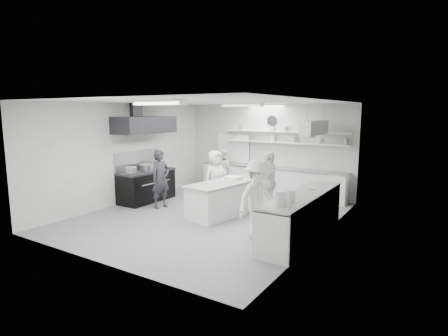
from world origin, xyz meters
The scene contains 27 objects.
floor centered at (0.00, 0.00, -0.01)m, with size 6.00×7.00×0.02m, color gray.
ceiling centered at (0.00, 0.00, 3.01)m, with size 6.00×7.00×0.02m, color white.
wall_back centered at (0.00, 3.50, 1.50)m, with size 6.00×0.04×3.00m, color silver.
wall_front centered at (0.00, -3.50, 1.50)m, with size 6.00×0.04×3.00m, color silver.
wall_left centered at (-3.00, 0.00, 1.50)m, with size 0.04×7.00×3.00m, color silver.
wall_right centered at (3.00, 0.00, 1.50)m, with size 0.04×7.00×3.00m, color silver.
stove centered at (-2.60, 0.40, 0.45)m, with size 0.80×1.80×0.90m, color black.
exhaust_hood centered at (-2.60, 0.40, 2.35)m, with size 0.85×2.00×0.50m, color #2C2C30.
back_counter centered at (0.30, 3.20, 0.46)m, with size 5.00×0.60×0.92m, color white.
shelf_lower centered at (0.70, 3.37, 1.75)m, with size 4.20×0.26×0.04m, color white.
shelf_upper centered at (0.70, 3.37, 2.10)m, with size 4.20×0.26×0.04m, color white.
pass_through_window centered at (-1.30, 3.48, 1.45)m, with size 1.30×0.04×1.00m, color black.
wall_clock centered at (0.20, 3.46, 2.45)m, with size 0.32×0.32×0.05m, color white.
right_counter centered at (2.65, -0.20, 0.47)m, with size 0.74×3.30×0.94m, color white.
pot_rack centered at (2.00, 2.40, 2.30)m, with size 0.30×1.60×0.40m, color #9FA0A2.
light_fixture_front centered at (0.00, -1.80, 2.94)m, with size 1.30×0.25×0.10m, color white.
light_fixture_rear centered at (0.00, 1.80, 2.94)m, with size 1.30×0.25×0.10m, color white.
prep_island centered at (0.25, 0.47, 0.42)m, with size 0.85×2.29×0.84m, color white.
stove_pot centered at (-2.60, 0.46, 1.02)m, with size 0.46×0.46×0.23m, color #9FA0A2.
cook_stove centered at (-1.69, 0.04, 0.84)m, with size 0.61×0.40×1.67m, color #26262C.
cook_back centered at (-1.29, 2.69, 0.76)m, with size 0.73×0.57×1.51m, color white.
cook_island_left centered at (-0.54, 1.13, 0.82)m, with size 0.80×0.52×1.63m, color white.
cook_island_right centered at (1.18, 1.20, 0.85)m, with size 1.00×0.42×1.71m, color white.
cook_right centered at (1.85, -0.76, 0.88)m, with size 1.13×0.65×1.75m, color white.
bowl_island_a centered at (0.25, 1.02, 0.87)m, with size 0.23×0.23×0.06m, color #9FA0A2.
bowl_island_b centered at (0.46, 0.56, 0.88)m, with size 0.22×0.22×0.07m, color white.
bowl_right centered at (2.62, 0.40, 0.97)m, with size 0.24×0.24×0.06m, color white.
Camera 1 is at (5.30, -7.66, 2.77)m, focal length 29.17 mm.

